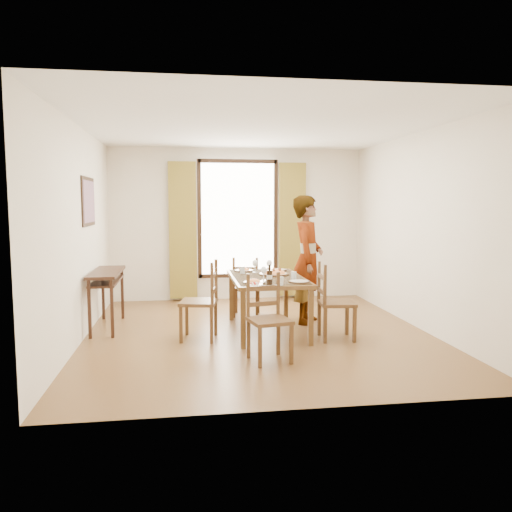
{
  "coord_description": "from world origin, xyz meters",
  "views": [
    {
      "loc": [
        -0.97,
        -6.44,
        1.72
      ],
      "look_at": [
        0.02,
        0.36,
        1.0
      ],
      "focal_mm": 35.0,
      "sensor_mm": 36.0,
      "label": 1
    }
  ],
  "objects": [
    {
      "name": "tumbler_a",
      "position": [
        0.42,
        -0.25,
        0.81
      ],
      "size": [
        0.07,
        0.07,
        0.1
      ],
      "primitive_type": "cylinder",
      "color": "silver",
      "rests_on": "dining_table"
    },
    {
      "name": "wine_glass_c",
      "position": [
        0.02,
        0.45,
        0.85
      ],
      "size": [
        0.08,
        0.08,
        0.18
      ],
      "primitive_type": null,
      "color": "white",
      "rests_on": "dining_table"
    },
    {
      "name": "man",
      "position": [
        0.8,
        0.52,
        0.92
      ],
      "size": [
        0.96,
        0.89,
        1.84
      ],
      "primitive_type": "imported",
      "rotation": [
        0.0,
        0.0,
        1.21
      ],
      "color": "gray",
      "rests_on": "ground"
    },
    {
      "name": "plate_nw",
      "position": [
        -0.11,
        0.62,
        0.78
      ],
      "size": [
        0.27,
        0.27,
        0.05
      ],
      "primitive_type": null,
      "color": "silver",
      "rests_on": "dining_table"
    },
    {
      "name": "chair_west",
      "position": [
        -0.76,
        -0.18,
        0.47
      ],
      "size": [
        0.52,
        0.52,
        1.01
      ],
      "rotation": [
        0.0,
        0.0,
        -1.77
      ],
      "color": "#4F381A",
      "rests_on": "ground"
    },
    {
      "name": "dining_table",
      "position": [
        0.13,
        0.07,
        0.69
      ],
      "size": [
        0.95,
        1.6,
        0.76
      ],
      "color": "brown",
      "rests_on": "ground"
    },
    {
      "name": "console_table",
      "position": [
        -2.03,
        0.6,
        0.68
      ],
      "size": [
        0.38,
        1.2,
        0.8
      ],
      "color": "#331D11",
      "rests_on": "ground"
    },
    {
      "name": "caprese_plate",
      "position": [
        -0.14,
        -0.65,
        0.78
      ],
      "size": [
        0.2,
        0.2,
        0.04
      ],
      "primitive_type": null,
      "color": "silver",
      "rests_on": "dining_table"
    },
    {
      "name": "wine_bottle",
      "position": [
        0.04,
        -0.66,
        0.88
      ],
      "size": [
        0.07,
        0.07,
        0.25
      ],
      "primitive_type": null,
      "color": "black",
      "rests_on": "dining_table"
    },
    {
      "name": "wine_glass_b",
      "position": [
        0.22,
        0.41,
        0.85
      ],
      "size": [
        0.08,
        0.08,
        0.18
      ],
      "primitive_type": null,
      "color": "white",
      "rests_on": "dining_table"
    },
    {
      "name": "wine_glass_a",
      "position": [
        0.02,
        -0.31,
        0.85
      ],
      "size": [
        0.08,
        0.08,
        0.18
      ],
      "primitive_type": null,
      "color": "white",
      "rests_on": "dining_table"
    },
    {
      "name": "ground",
      "position": [
        0.0,
        0.0,
        0.0
      ],
      "size": [
        5.0,
        5.0,
        0.0
      ],
      "primitive_type": "plane",
      "color": "#462815",
      "rests_on": "ground"
    },
    {
      "name": "pasta_platter",
      "position": [
        0.24,
        0.17,
        0.81
      ],
      "size": [
        0.4,
        0.4,
        0.1
      ],
      "primitive_type": null,
      "color": "#DB461C",
      "rests_on": "dining_table"
    },
    {
      "name": "plate_se",
      "position": [
        0.44,
        -0.5,
        0.78
      ],
      "size": [
        0.27,
        0.27,
        0.05
      ],
      "primitive_type": null,
      "color": "silver",
      "rests_on": "dining_table"
    },
    {
      "name": "room_shell",
      "position": [
        -0.0,
        0.13,
        1.54
      ],
      "size": [
        4.6,
        5.1,
        2.74
      ],
      "color": "silver",
      "rests_on": "ground"
    },
    {
      "name": "plate_ne",
      "position": [
        0.37,
        0.6,
        0.78
      ],
      "size": [
        0.27,
        0.27,
        0.05
      ],
      "primitive_type": null,
      "color": "silver",
      "rests_on": "dining_table"
    },
    {
      "name": "chair_north",
      "position": [
        -0.03,
        1.06,
        0.43
      ],
      "size": [
        0.48,
        0.48,
        0.92
      ],
      "rotation": [
        0.0,
        0.0,
        2.93
      ],
      "color": "#4F381A",
      "rests_on": "ground"
    },
    {
      "name": "chair_south",
      "position": [
        -0.06,
        -1.15,
        0.44
      ],
      "size": [
        0.5,
        0.5,
        0.95
      ],
      "rotation": [
        0.0,
        0.0,
        0.21
      ],
      "color": "#4F381A",
      "rests_on": "ground"
    },
    {
      "name": "chair_east",
      "position": [
        0.91,
        -0.41,
        0.45
      ],
      "size": [
        0.46,
        0.46,
        0.98
      ],
      "rotation": [
        0.0,
        0.0,
        1.5
      ],
      "color": "#4F381A",
      "rests_on": "ground"
    },
    {
      "name": "plate_sw",
      "position": [
        -0.12,
        -0.48,
        0.78
      ],
      "size": [
        0.27,
        0.27,
        0.05
      ],
      "primitive_type": null,
      "color": "silver",
      "rests_on": "dining_table"
    },
    {
      "name": "tumbler_c",
      "position": [
        0.17,
        -0.67,
        0.81
      ],
      "size": [
        0.07,
        0.07,
        0.1
      ],
      "primitive_type": "cylinder",
      "color": "silver",
      "rests_on": "dining_table"
    },
    {
      "name": "tumbler_b",
      "position": [
        -0.16,
        0.39,
        0.81
      ],
      "size": [
        0.07,
        0.07,
        0.1
      ],
      "primitive_type": "cylinder",
      "color": "silver",
      "rests_on": "dining_table"
    }
  ]
}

